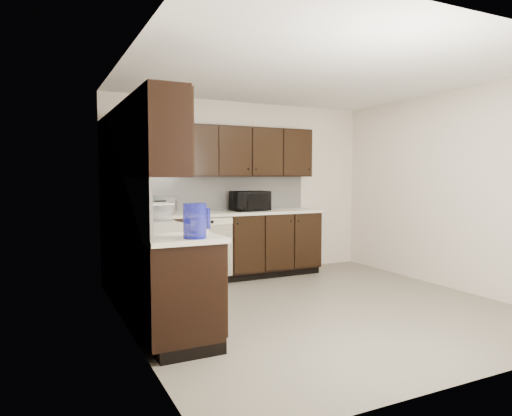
# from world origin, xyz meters

# --- Properties ---
(floor) EXTENTS (4.00, 4.00, 0.00)m
(floor) POSITION_xyz_m (0.00, 0.00, 0.00)
(floor) COLOR gray
(floor) RESTS_ON ground
(ceiling) EXTENTS (4.00, 4.00, 0.00)m
(ceiling) POSITION_xyz_m (0.00, 0.00, 2.50)
(ceiling) COLOR white
(ceiling) RESTS_ON wall_back
(wall_back) EXTENTS (4.00, 0.02, 2.50)m
(wall_back) POSITION_xyz_m (0.00, 2.00, 1.25)
(wall_back) COLOR beige
(wall_back) RESTS_ON floor
(wall_left) EXTENTS (0.02, 4.00, 2.50)m
(wall_left) POSITION_xyz_m (-2.00, 0.00, 1.25)
(wall_left) COLOR beige
(wall_left) RESTS_ON floor
(wall_right) EXTENTS (0.02, 4.00, 2.50)m
(wall_right) POSITION_xyz_m (2.00, 0.00, 1.25)
(wall_right) COLOR beige
(wall_right) RESTS_ON floor
(wall_front) EXTENTS (4.00, 0.02, 2.50)m
(wall_front) POSITION_xyz_m (0.00, -2.00, 1.25)
(wall_front) COLOR beige
(wall_front) RESTS_ON floor
(lower_cabinets) EXTENTS (3.00, 2.80, 0.90)m
(lower_cabinets) POSITION_xyz_m (-1.01, 1.11, 0.41)
(lower_cabinets) COLOR black
(lower_cabinets) RESTS_ON floor
(countertop) EXTENTS (3.03, 2.83, 0.04)m
(countertop) POSITION_xyz_m (-1.01, 1.11, 0.92)
(countertop) COLOR beige
(countertop) RESTS_ON lower_cabinets
(backsplash) EXTENTS (3.00, 2.80, 0.48)m
(backsplash) POSITION_xyz_m (-1.22, 1.32, 1.18)
(backsplash) COLOR #B2B1AD
(backsplash) RESTS_ON countertop
(upper_cabinets) EXTENTS (3.00, 2.80, 0.70)m
(upper_cabinets) POSITION_xyz_m (-1.10, 1.20, 1.77)
(upper_cabinets) COLOR black
(upper_cabinets) RESTS_ON wall_back
(dishwasher) EXTENTS (0.58, 0.04, 0.78)m
(dishwasher) POSITION_xyz_m (-0.70, 1.41, 0.55)
(dishwasher) COLOR beige
(dishwasher) RESTS_ON lower_cabinets
(sink) EXTENTS (0.54, 0.82, 0.42)m
(sink) POSITION_xyz_m (-1.68, -0.01, 0.88)
(sink) COLOR beige
(sink) RESTS_ON countertop
(microwave) EXTENTS (0.51, 0.35, 0.28)m
(microwave) POSITION_xyz_m (-0.02, 1.68, 1.08)
(microwave) COLOR black
(microwave) RESTS_ON countertop
(soap_bottle_a) EXTENTS (0.10, 0.10, 0.18)m
(soap_bottle_a) POSITION_xyz_m (-1.48, -0.45, 1.03)
(soap_bottle_a) COLOR gray
(soap_bottle_a) RESTS_ON countertop
(soap_bottle_b) EXTENTS (0.09, 0.09, 0.22)m
(soap_bottle_b) POSITION_xyz_m (-1.86, 1.15, 1.05)
(soap_bottle_b) COLOR gray
(soap_bottle_b) RESTS_ON countertop
(toaster_oven) EXTENTS (0.42, 0.37, 0.22)m
(toaster_oven) POSITION_xyz_m (-1.25, 1.74, 1.05)
(toaster_oven) COLOR silver
(toaster_oven) RESTS_ON countertop
(storage_bin) EXTENTS (0.50, 0.39, 0.18)m
(storage_bin) POSITION_xyz_m (-1.63, 0.90, 1.03)
(storage_bin) COLOR silver
(storage_bin) RESTS_ON countertop
(blue_pitcher) EXTENTS (0.21, 0.21, 0.28)m
(blue_pitcher) POSITION_xyz_m (-1.62, -0.70, 1.08)
(blue_pitcher) COLOR #10149A
(blue_pitcher) RESTS_ON countertop
(teal_tumbler) EXTENTS (0.11, 0.11, 0.20)m
(teal_tumbler) POSITION_xyz_m (-1.54, 1.35, 1.04)
(teal_tumbler) COLOR #0C8D7E
(teal_tumbler) RESTS_ON countertop
(paper_towel_roll) EXTENTS (0.13, 0.13, 0.28)m
(paper_towel_roll) POSITION_xyz_m (-1.59, 1.35, 1.08)
(paper_towel_roll) COLOR white
(paper_towel_roll) RESTS_ON countertop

